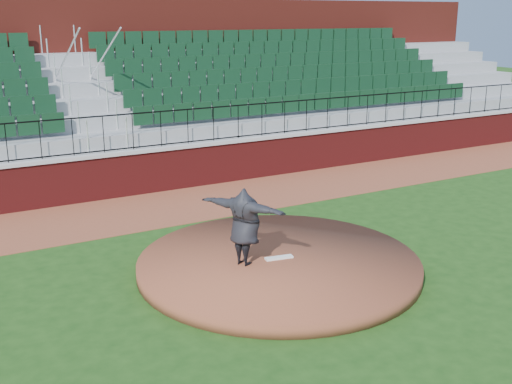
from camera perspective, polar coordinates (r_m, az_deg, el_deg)
ground at (r=12.53m, az=3.41°, el=-7.37°), size 90.00×90.00×0.00m
warning_track at (r=17.04m, az=-6.47°, el=-1.06°), size 34.00×3.20×0.01m
field_wall at (r=18.32m, az=-8.50°, el=2.00°), size 34.00×0.35×1.20m
wall_cap at (r=18.17m, az=-8.59°, el=3.99°), size 34.00×0.45×0.10m
wall_railing at (r=18.07m, az=-8.66°, el=5.69°), size 34.00×0.05×1.00m
seating_stands at (r=20.54m, az=-11.49°, el=8.18°), size 34.00×5.10×4.60m
concourse_wall at (r=23.15m, az=-13.77°, el=10.01°), size 34.00×0.50×5.50m
pitchers_mound at (r=12.61m, az=2.07°, el=-6.59°), size 5.63×5.63×0.25m
pitching_rubber at (r=12.54m, az=2.11°, el=-6.00°), size 0.59×0.24×0.04m
pitcher at (r=12.02m, az=-1.04°, el=-3.16°), size 1.34×1.91×1.54m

